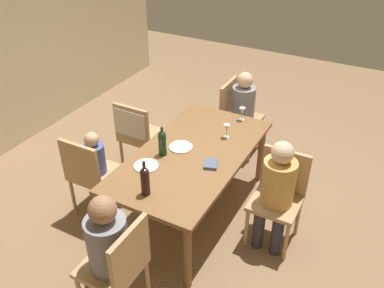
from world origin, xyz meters
The scene contains 19 objects.
ground_plane centered at (0.00, 0.00, 0.00)m, with size 10.00×10.00×0.00m, color #846647.
dining_table centered at (0.00, 0.00, 0.66)m, with size 1.86×0.98×0.74m.
chair_left_end centered at (-1.31, -0.09, 0.53)m, with size 0.44×0.44×0.92m.
chair_near centered at (0.09, -0.87, 0.53)m, with size 0.44×0.44×0.92m.
chair_right_end centered at (1.31, 0.09, 0.53)m, with size 0.44×0.44×0.92m.
chair_far_left centered at (-0.51, 0.87, 0.53)m, with size 0.44×0.44×0.92m.
chair_far_right centered at (0.30, 0.87, 0.59)m, with size 0.46×0.44×0.92m.
person_woman_host centered at (-1.31, 0.03, 0.66)m, with size 0.31×0.36×1.14m.
person_man_bearded centered at (-0.03, -0.87, 0.65)m, with size 0.34×0.30×1.12m.
person_man_guest centered at (1.31, -0.03, 0.63)m, with size 0.28×0.33×1.08m.
person_child_small centered at (-0.40, 0.87, 0.56)m, with size 0.25×0.22×0.94m.
wine_bottle_tall_green centered at (-0.16, 0.23, 0.88)m, with size 0.08×0.08×0.30m.
wine_bottle_dark_red centered at (-0.73, 0.05, 0.88)m, with size 0.08×0.08×0.33m.
wine_glass_near_left centered at (0.42, -0.17, 0.85)m, with size 0.07×0.07×0.15m.
wine_glass_centre centered at (0.83, -0.17, 0.85)m, with size 0.07×0.07×0.15m.
dinner_plate_host centered at (0.03, 0.14, 0.75)m, with size 0.23×0.23×0.01m, color white.
dinner_plate_guest_left centered at (-0.40, 0.26, 0.75)m, with size 0.23×0.23×0.01m, color white.
folded_napkin centered at (-0.10, -0.25, 0.75)m, with size 0.16×0.12×0.03m, color #4C5B75.
handbag centered at (0.77, 0.87, 0.11)m, with size 0.28×0.12×0.22m, color brown.
Camera 1 is at (-2.92, -1.57, 2.97)m, focal length 38.71 mm.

